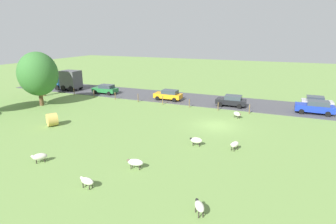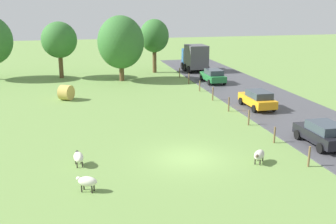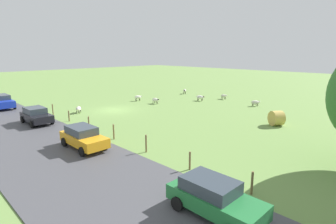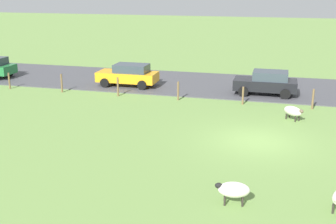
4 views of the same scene
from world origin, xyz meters
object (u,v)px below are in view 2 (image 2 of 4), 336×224
Objects in this scene: sheep_6 at (259,155)px; tree_1 at (59,40)px; sheep_0 at (87,181)px; car_1 at (213,76)px; hay_bale_0 at (66,93)px; sheep_3 at (79,157)px; car_4 at (258,99)px; car_2 at (323,133)px; tree_3 at (121,42)px; truck_0 at (195,57)px; tree_0 at (154,36)px.

sheep_6 is 0.18× the size of tree_1.
sheep_0 is 0.27× the size of car_1.
hay_bale_0 is 16.76m from car_1.
car_4 is (15.32, 9.18, 0.36)m from sheep_3.
hay_bale_0 is 23.15m from car_2.
tree_3 is at bearing 111.47° from car_2.
car_1 is at bearing -92.24° from truck_0.
car_4 is at bearing 64.97° from sheep_6.
car_2 is at bearing -59.55° from tree_1.
sheep_6 is 23.33m from car_1.
car_2 is 9.54m from car_4.
car_1 is (5.04, -8.54, -3.84)m from tree_0.
tree_1 is at bearing 156.35° from car_1.
tree_0 is 1.63× the size of car_1.
sheep_6 is at bearing -80.10° from tree_3.
hay_bale_0 is 0.34× the size of car_1.
car_1 is (-0.31, -8.04, -1.02)m from truck_0.
sheep_0 is at bearing -172.04° from sheep_6.
car_4 is at bearing -76.02° from tree_0.
sheep_3 reaches higher than sheep_0.
car_4 is at bearing 39.97° from sheep_0.
tree_0 reaches higher than car_2.
car_4 is at bearing -57.37° from tree_3.
tree_3 is (6.91, -3.51, -0.09)m from tree_1.
car_2 reaches higher than sheep_0.
car_1 is at bearing -23.65° from tree_1.
tree_1 is (-0.66, 11.78, 3.85)m from hay_bale_0.
tree_0 reaches higher than sheep_3.
sheep_6 is at bearing -162.34° from car_2.
sheep_3 is 0.17× the size of tree_0.
tree_1 reaches higher than sheep_3.
car_1 is at bearing 15.27° from hay_bale_0.
truck_0 is at bearing 89.19° from car_2.
tree_0 reaches higher than car_4.
tree_3 is at bearing -26.90° from tree_1.
tree_1 is at bearing 92.97° from sheep_3.
truck_0 is 1.03× the size of car_1.
tree_3 reaches higher than car_2.
hay_bale_0 is at bearing 133.95° from car_2.
tree_0 is 1.58× the size of truck_0.
hay_bale_0 is 0.33× the size of truck_0.
tree_0 is 6.75m from tree_3.
tree_3 reaches higher than sheep_0.
sheep_3 is 0.18× the size of tree_1.
sheep_3 is 28.41m from tree_1.
tree_0 is at bearing 5.68° from tree_1.
tree_3 reaches higher than truck_0.
truck_0 is at bearing 2.27° from tree_1.
sheep_0 is 19.54m from car_4.
sheep_6 is at bearing -59.25° from hay_bale_0.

